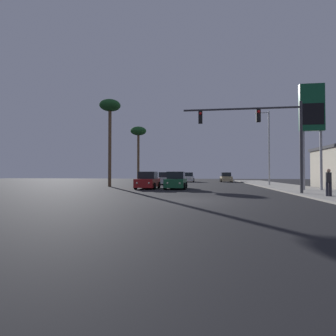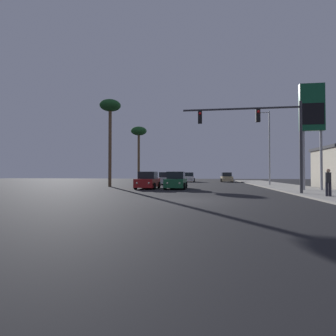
{
  "view_description": "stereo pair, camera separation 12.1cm",
  "coord_description": "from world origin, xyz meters",
  "px_view_note": "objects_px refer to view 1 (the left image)",
  "views": [
    {
      "loc": [
        0.65,
        -14.75,
        1.5
      ],
      "look_at": [
        -2.9,
        11.71,
        2.06
      ],
      "focal_mm": 28.0,
      "sensor_mm": 36.0,
      "label": 1
    },
    {
      "loc": [
        0.77,
        -14.74,
        1.5
      ],
      "look_at": [
        -2.9,
        11.71,
        2.06
      ],
      "focal_mm": 28.0,
      "sensor_mm": 36.0,
      "label": 2
    }
  ],
  "objects_px": {
    "car_silver": "(165,179)",
    "car_red": "(148,181)",
    "palm_tree_near": "(110,111)",
    "car_tan": "(226,178)",
    "gas_station_sign": "(312,113)",
    "pedestrian_on_sidewalk": "(329,181)",
    "car_green": "(176,181)",
    "street_lamp": "(268,144)",
    "traffic_light_mast": "(265,128)",
    "car_white": "(188,178)",
    "palm_tree_mid": "(138,134)"
  },
  "relations": [
    {
      "from": "car_silver",
      "to": "car_red",
      "type": "bearing_deg",
      "value": 86.78
    },
    {
      "from": "palm_tree_near",
      "to": "car_tan",
      "type": "bearing_deg",
      "value": 51.89
    },
    {
      "from": "gas_station_sign",
      "to": "pedestrian_on_sidewalk",
      "type": "bearing_deg",
      "value": -103.79
    },
    {
      "from": "car_green",
      "to": "street_lamp",
      "type": "relative_size",
      "value": 0.48
    },
    {
      "from": "car_tan",
      "to": "traffic_light_mast",
      "type": "distance_m",
      "value": 28.17
    },
    {
      "from": "car_green",
      "to": "street_lamp",
      "type": "height_order",
      "value": "street_lamp"
    },
    {
      "from": "car_green",
      "to": "traffic_light_mast",
      "type": "height_order",
      "value": "traffic_light_mast"
    },
    {
      "from": "pedestrian_on_sidewalk",
      "to": "gas_station_sign",
      "type": "bearing_deg",
      "value": 76.21
    },
    {
      "from": "car_tan",
      "to": "palm_tree_near",
      "type": "distance_m",
      "value": 24.99
    },
    {
      "from": "car_white",
      "to": "palm_tree_near",
      "type": "distance_m",
      "value": 21.65
    },
    {
      "from": "car_red",
      "to": "traffic_light_mast",
      "type": "height_order",
      "value": "traffic_light_mast"
    },
    {
      "from": "car_silver",
      "to": "pedestrian_on_sidewalk",
      "type": "xyz_separation_m",
      "value": [
        12.81,
        -18.76,
        0.27
      ]
    },
    {
      "from": "street_lamp",
      "to": "pedestrian_on_sidewalk",
      "type": "distance_m",
      "value": 16.63
    },
    {
      "from": "car_green",
      "to": "gas_station_sign",
      "type": "xyz_separation_m",
      "value": [
        11.81,
        -2.02,
        5.86
      ]
    },
    {
      "from": "palm_tree_mid",
      "to": "palm_tree_near",
      "type": "xyz_separation_m",
      "value": [
        -0.83,
        -10.0,
        1.2
      ]
    },
    {
      "from": "car_green",
      "to": "palm_tree_near",
      "type": "xyz_separation_m",
      "value": [
        -7.95,
        3.19,
        7.94
      ]
    },
    {
      "from": "car_tan",
      "to": "pedestrian_on_sidewalk",
      "type": "height_order",
      "value": "pedestrian_on_sidewalk"
    },
    {
      "from": "car_green",
      "to": "palm_tree_near",
      "type": "relative_size",
      "value": 0.43
    },
    {
      "from": "car_white",
      "to": "palm_tree_mid",
      "type": "xyz_separation_m",
      "value": [
        -7.14,
        -8.5,
        6.74
      ]
    },
    {
      "from": "gas_station_sign",
      "to": "car_red",
      "type": "bearing_deg",
      "value": 172.4
    },
    {
      "from": "traffic_light_mast",
      "to": "palm_tree_mid",
      "type": "bearing_deg",
      "value": 126.39
    },
    {
      "from": "street_lamp",
      "to": "palm_tree_near",
      "type": "relative_size",
      "value": 0.9
    },
    {
      "from": "car_silver",
      "to": "pedestrian_on_sidewalk",
      "type": "relative_size",
      "value": 2.6
    },
    {
      "from": "car_green",
      "to": "palm_tree_mid",
      "type": "bearing_deg",
      "value": -60.64
    },
    {
      "from": "car_tan",
      "to": "palm_tree_mid",
      "type": "height_order",
      "value": "palm_tree_mid"
    },
    {
      "from": "traffic_light_mast",
      "to": "street_lamp",
      "type": "distance_m",
      "value": 14.16
    },
    {
      "from": "car_silver",
      "to": "palm_tree_mid",
      "type": "distance_m",
      "value": 8.62
    },
    {
      "from": "traffic_light_mast",
      "to": "palm_tree_near",
      "type": "relative_size",
      "value": 0.84
    },
    {
      "from": "car_green",
      "to": "car_red",
      "type": "height_order",
      "value": "same"
    },
    {
      "from": "traffic_light_mast",
      "to": "car_green",
      "type": "bearing_deg",
      "value": 139.42
    },
    {
      "from": "car_tan",
      "to": "traffic_light_mast",
      "type": "bearing_deg",
      "value": 89.66
    },
    {
      "from": "street_lamp",
      "to": "pedestrian_on_sidewalk",
      "type": "height_order",
      "value": "street_lamp"
    },
    {
      "from": "car_white",
      "to": "gas_station_sign",
      "type": "distance_m",
      "value": 27.12
    },
    {
      "from": "palm_tree_near",
      "to": "car_green",
      "type": "bearing_deg",
      "value": -21.87
    },
    {
      "from": "car_tan",
      "to": "car_white",
      "type": "bearing_deg",
      "value": 0.11
    },
    {
      "from": "palm_tree_mid",
      "to": "gas_station_sign",
      "type": "bearing_deg",
      "value": -38.79
    },
    {
      "from": "pedestrian_on_sidewalk",
      "to": "car_red",
      "type": "bearing_deg",
      "value": 147.33
    },
    {
      "from": "car_white",
      "to": "pedestrian_on_sidewalk",
      "type": "relative_size",
      "value": 2.6
    },
    {
      "from": "car_green",
      "to": "palm_tree_mid",
      "type": "xyz_separation_m",
      "value": [
        -7.12,
        13.19,
        6.74
      ]
    },
    {
      "from": "car_green",
      "to": "car_silver",
      "type": "distance_m",
      "value": 10.64
    },
    {
      "from": "car_tan",
      "to": "palm_tree_near",
      "type": "height_order",
      "value": "palm_tree_near"
    },
    {
      "from": "traffic_light_mast",
      "to": "palm_tree_near",
      "type": "xyz_separation_m",
      "value": [
        -15.01,
        9.23,
        3.91
      ]
    },
    {
      "from": "palm_tree_mid",
      "to": "palm_tree_near",
      "type": "height_order",
      "value": "palm_tree_near"
    },
    {
      "from": "car_red",
      "to": "traffic_light_mast",
      "type": "xyz_separation_m",
      "value": [
        9.85,
        -5.97,
        4.02
      ]
    },
    {
      "from": "car_red",
      "to": "street_lamp",
      "type": "height_order",
      "value": "street_lamp"
    },
    {
      "from": "car_silver",
      "to": "traffic_light_mast",
      "type": "distance_m",
      "value": 19.41
    },
    {
      "from": "pedestrian_on_sidewalk",
      "to": "palm_tree_near",
      "type": "height_order",
      "value": "palm_tree_near"
    },
    {
      "from": "gas_station_sign",
      "to": "pedestrian_on_sidewalk",
      "type": "height_order",
      "value": "gas_station_sign"
    },
    {
      "from": "pedestrian_on_sidewalk",
      "to": "palm_tree_mid",
      "type": "relative_size",
      "value": 0.19
    },
    {
      "from": "pedestrian_on_sidewalk",
      "to": "car_tan",
      "type": "bearing_deg",
      "value": 96.72
    }
  ]
}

